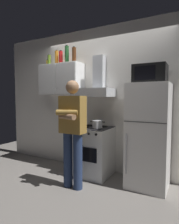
% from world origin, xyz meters
% --- Properties ---
extents(ground_plane, '(7.00, 7.00, 0.00)m').
position_xyz_m(ground_plane, '(0.00, 0.00, 0.00)').
color(ground_plane, slate).
extents(back_wall_tiled, '(4.80, 0.10, 2.70)m').
position_xyz_m(back_wall_tiled, '(0.00, 0.60, 1.35)').
color(back_wall_tiled, silver).
rests_on(back_wall_tiled, ground_plane).
extents(upper_cabinet, '(0.90, 0.37, 0.60)m').
position_xyz_m(upper_cabinet, '(-0.85, 0.37, 1.75)').
color(upper_cabinet, silver).
extents(stove_oven, '(0.60, 0.62, 0.87)m').
position_xyz_m(stove_oven, '(-0.05, 0.25, 0.43)').
color(stove_oven, white).
rests_on(stove_oven, ground_plane).
extents(range_hood, '(0.60, 0.44, 0.75)m').
position_xyz_m(range_hood, '(-0.05, 0.38, 1.60)').
color(range_hood, '#B7BABF').
extents(refrigerator, '(0.60, 0.62, 1.60)m').
position_xyz_m(refrigerator, '(0.90, 0.25, 0.80)').
color(refrigerator, white).
rests_on(refrigerator, ground_plane).
extents(microwave, '(0.48, 0.37, 0.28)m').
position_xyz_m(microwave, '(0.90, 0.27, 1.74)').
color(microwave, black).
rests_on(microwave, refrigerator).
extents(person_standing, '(0.38, 0.33, 1.64)m').
position_xyz_m(person_standing, '(-0.10, -0.36, 0.90)').
color(person_standing, navy).
rests_on(person_standing, ground_plane).
extents(cooking_pot, '(0.27, 0.17, 0.13)m').
position_xyz_m(cooking_pot, '(0.08, 0.13, 0.94)').
color(cooking_pot, '#B7BABF').
rests_on(cooking_pot, stove_oven).
extents(bottle_soda_red, '(0.08, 0.08, 0.27)m').
position_xyz_m(bottle_soda_red, '(-0.85, 0.37, 2.18)').
color(bottle_soda_red, red).
rests_on(bottle_soda_red, upper_cabinet).
extents(bottle_rum_dark, '(0.08, 0.08, 0.30)m').
position_xyz_m(bottle_rum_dark, '(-0.53, 0.36, 2.20)').
color(bottle_rum_dark, '#47230F').
rests_on(bottle_rum_dark, upper_cabinet).
extents(bottle_liquor_amber, '(0.07, 0.07, 0.30)m').
position_xyz_m(bottle_liquor_amber, '(-0.97, 0.39, 2.19)').
color(bottle_liquor_amber, '#B7721E').
rests_on(bottle_liquor_amber, upper_cabinet).
extents(bottle_wine_green, '(0.08, 0.08, 0.35)m').
position_xyz_m(bottle_wine_green, '(-0.69, 0.35, 2.22)').
color(bottle_wine_green, '#19471E').
rests_on(bottle_wine_green, upper_cabinet).
extents(bottle_olive_oil, '(0.06, 0.06, 0.22)m').
position_xyz_m(bottle_olive_oil, '(-1.13, 0.35, 2.16)').
color(bottle_olive_oil, '#4C6B19').
rests_on(bottle_olive_oil, upper_cabinet).
extents(bottle_spice_jar, '(0.06, 0.06, 0.13)m').
position_xyz_m(bottle_spice_jar, '(-1.21, 0.39, 2.11)').
color(bottle_spice_jar, gold).
rests_on(bottle_spice_jar, upper_cabinet).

